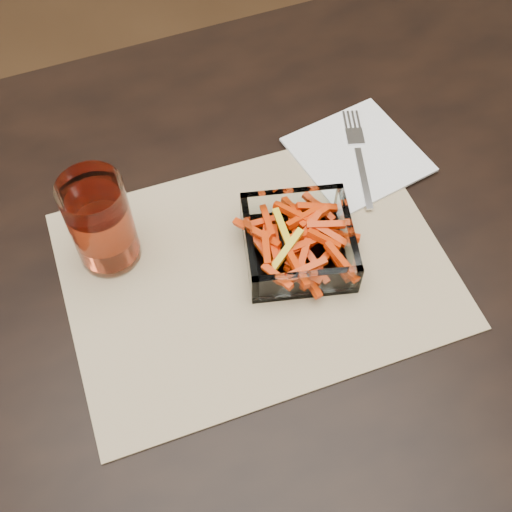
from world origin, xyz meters
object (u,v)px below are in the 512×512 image
object	(u,v)px
tumbler	(102,225)
fork	(358,154)
glass_bowl	(298,244)
dining_table	(297,292)

from	to	relation	value
tumbler	fork	size ratio (longest dim) A/B	0.76
glass_bowl	fork	size ratio (longest dim) A/B	0.91
fork	glass_bowl	bearing A→B (deg)	-123.36
dining_table	glass_bowl	size ratio (longest dim) A/B	10.42
tumbler	dining_table	bearing A→B (deg)	-22.22
glass_bowl	tumbler	bearing A→B (deg)	158.38
dining_table	glass_bowl	bearing A→B (deg)	131.23
dining_table	tumbler	xyz separation A→B (m)	(-0.21, 0.09, 0.15)
glass_bowl	fork	xyz separation A→B (m)	(0.14, 0.11, -0.01)
dining_table	tumbler	distance (m)	0.28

